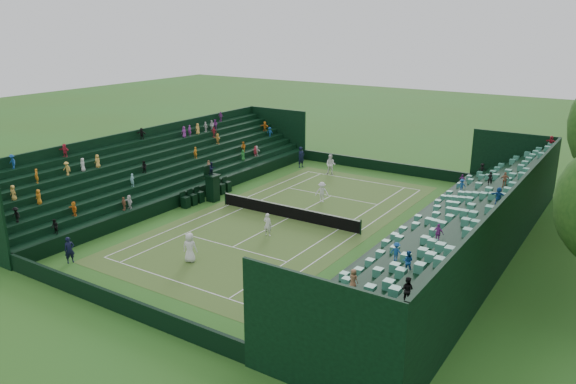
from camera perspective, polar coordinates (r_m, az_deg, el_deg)
name	(u,v)px	position (r m, az deg, el deg)	size (l,w,h in m)	color
ground	(288,218)	(40.50, 0.00, -2.70)	(160.00, 160.00, 0.00)	#35631F
court_surface	(288,218)	(40.50, 0.00, -2.70)	(12.97, 26.77, 0.01)	#2E7125
perimeter_wall_north	(380,166)	(53.78, 9.31, 2.65)	(17.17, 0.20, 1.00)	black
perimeter_wall_south	(112,301)	(29.43, -17.48, -10.48)	(17.17, 0.20, 1.00)	black
perimeter_wall_east	(399,236)	(36.68, 11.20, -4.38)	(0.20, 31.77, 1.00)	black
perimeter_wall_west	(199,193)	(45.30, -9.02, -0.08)	(0.20, 31.77, 1.00)	black
north_grandstand	(466,234)	(35.11, 17.62, -4.04)	(6.60, 32.00, 4.90)	black
south_grandstand	(161,173)	(47.84, -12.81, 1.93)	(6.60, 32.00, 4.90)	black
tennis_net	(288,212)	(40.32, 0.00, -2.00)	(11.67, 0.10, 1.06)	black
umpire_chair	(212,184)	(44.39, -7.68, 0.77)	(1.01, 1.01, 3.17)	black
courtside_chairs	(207,194)	(45.10, -8.21, -0.17)	(0.57, 5.54, 1.23)	black
player_near_west	(190,247)	(33.65, -9.94, -5.57)	(0.89, 0.58, 1.81)	white
player_near_east	(268,225)	(37.09, -2.09, -3.32)	(0.58, 0.38, 1.59)	silver
player_far_west	(331,165)	(51.82, 4.36, 2.79)	(0.92, 0.72, 1.89)	white
player_far_east	(322,192)	(43.95, 3.47, -0.01)	(1.05, 0.61, 1.63)	white
line_judge_north	(301,157)	(54.27, 1.35, 3.56)	(0.74, 0.48, 2.02)	black
line_judge_south	(69,250)	(35.47, -21.32, -5.52)	(0.58, 0.38, 1.60)	black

